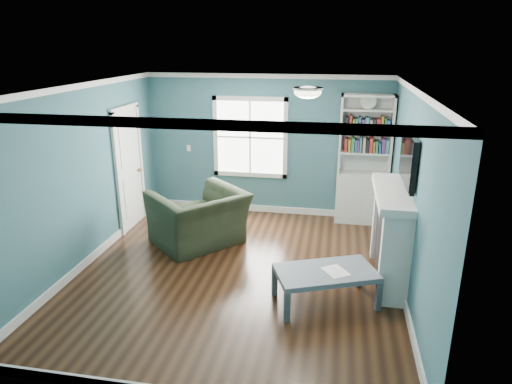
# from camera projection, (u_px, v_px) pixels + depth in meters

# --- Properties ---
(floor) EXTENTS (5.00, 5.00, 0.00)m
(floor) POSITION_uv_depth(u_px,v_px,m) (238.00, 272.00, 6.53)
(floor) COLOR black
(floor) RESTS_ON ground
(room_walls) EXTENTS (5.00, 5.00, 5.00)m
(room_walls) POSITION_uv_depth(u_px,v_px,m) (236.00, 165.00, 6.03)
(room_walls) COLOR #356468
(room_walls) RESTS_ON ground
(trim) EXTENTS (4.50, 5.00, 2.60)m
(trim) POSITION_uv_depth(u_px,v_px,m) (237.00, 190.00, 6.14)
(trim) COLOR white
(trim) RESTS_ON ground
(window) EXTENTS (1.40, 0.06, 1.50)m
(window) POSITION_uv_depth(u_px,v_px,m) (250.00, 137.00, 8.44)
(window) COLOR white
(window) RESTS_ON room_walls
(bookshelf) EXTENTS (0.90, 0.35, 2.31)m
(bookshelf) POSITION_uv_depth(u_px,v_px,m) (363.00, 173.00, 8.08)
(bookshelf) COLOR silver
(bookshelf) RESTS_ON ground
(fireplace) EXTENTS (0.44, 1.58, 1.30)m
(fireplace) POSITION_uv_depth(u_px,v_px,m) (391.00, 236.00, 6.16)
(fireplace) COLOR black
(fireplace) RESTS_ON ground
(tv) EXTENTS (0.06, 1.10, 0.65)m
(tv) POSITION_uv_depth(u_px,v_px,m) (408.00, 159.00, 5.80)
(tv) COLOR black
(tv) RESTS_ON fireplace
(door) EXTENTS (0.12, 0.98, 2.17)m
(door) POSITION_uv_depth(u_px,v_px,m) (129.00, 167.00, 7.88)
(door) COLOR silver
(door) RESTS_ON ground
(ceiling_fixture) EXTENTS (0.38, 0.38, 0.15)m
(ceiling_fixture) POSITION_uv_depth(u_px,v_px,m) (308.00, 92.00, 5.67)
(ceiling_fixture) COLOR white
(ceiling_fixture) RESTS_ON room_walls
(light_switch) EXTENTS (0.08, 0.01, 0.12)m
(light_switch) POSITION_uv_depth(u_px,v_px,m) (189.00, 148.00, 8.73)
(light_switch) COLOR white
(light_switch) RESTS_ON room_walls
(recliner) EXTENTS (1.56, 1.59, 1.18)m
(recliner) POSITION_uv_depth(u_px,v_px,m) (198.00, 209.00, 7.28)
(recliner) COLOR #222C1B
(recliner) RESTS_ON ground
(coffee_table) EXTENTS (1.39, 1.08, 0.44)m
(coffee_table) POSITION_uv_depth(u_px,v_px,m) (326.00, 275.00, 5.66)
(coffee_table) COLOR #454E53
(coffee_table) RESTS_ON ground
(paper_sheet) EXTENTS (0.39, 0.40, 0.00)m
(paper_sheet) POSITION_uv_depth(u_px,v_px,m) (336.00, 271.00, 5.62)
(paper_sheet) COLOR white
(paper_sheet) RESTS_ON coffee_table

